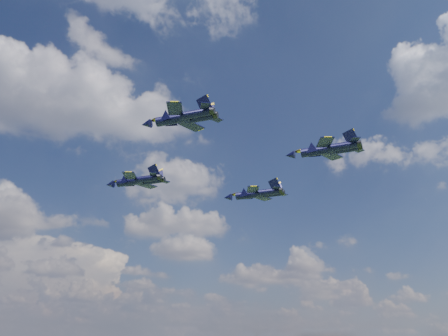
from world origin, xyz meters
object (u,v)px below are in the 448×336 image
jet_lead (129,182)px  jet_slot (316,151)px  jet_right (248,195)px  jet_left (171,119)px

jet_lead → jet_slot: bearing=-90.8°
jet_lead → jet_right: size_ratio=0.92×
jet_left → jet_slot: (25.90, 2.52, -1.46)m
jet_lead → jet_left: 25.86m
jet_right → jet_lead: bearing=140.9°
jet_right → jet_slot: 29.58m
jet_left → jet_lead: bearing=46.0°
jet_lead → jet_slot: jet_slot is taller
jet_lead → jet_left: size_ratio=1.03×
jet_slot → jet_right: bearing=43.5°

